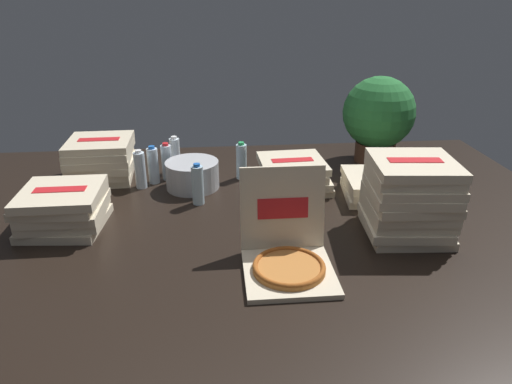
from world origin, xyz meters
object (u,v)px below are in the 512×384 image
water_bottle_1 (198,185)px  water_bottle_2 (175,155)px  ice_bucket (192,175)px  pizza_stack_right_far (379,186)px  pizza_stack_left_near (409,198)px  pizza_stack_left_mid (63,208)px  water_bottle_0 (167,162)px  water_bottle_4 (241,161)px  water_bottle_5 (140,170)px  open_pizza_box (287,252)px  pizza_stack_left_far (101,160)px  potted_plant (378,116)px  pizza_stack_right_near (294,174)px  water_bottle_3 (153,165)px

water_bottle_1 → water_bottle_2: size_ratio=1.00×
ice_bucket → pizza_stack_right_far: bearing=-12.3°
pizza_stack_left_near → pizza_stack_left_mid: pizza_stack_left_near is taller
ice_bucket → water_bottle_2: bearing=112.9°
water_bottle_0 → water_bottle_4: bearing=-3.3°
pizza_stack_left_mid → pizza_stack_right_far: pizza_stack_left_mid is taller
water_bottle_0 → pizza_stack_left_near: bearing=-33.9°
pizza_stack_left_mid → water_bottle_5: size_ratio=1.73×
ice_bucket → water_bottle_0: water_bottle_0 is taller
open_pizza_box → water_bottle_2: size_ratio=1.87×
pizza_stack_left_far → pizza_stack_right_far: pizza_stack_left_far is taller
potted_plant → pizza_stack_right_far: bearing=-106.1°
pizza_stack_right_near → water_bottle_0: size_ratio=1.77×
water_bottle_1 → pizza_stack_right_far: bearing=0.0°
ice_bucket → water_bottle_3: size_ratio=1.34×
open_pizza_box → water_bottle_2: open_pizza_box is taller
pizza_stack_left_near → water_bottle_1: (-0.92, 0.39, -0.07)m
water_bottle_1 → water_bottle_4: same height
water_bottle_3 → pizza_stack_left_mid: bearing=-124.9°
water_bottle_2 → water_bottle_5: size_ratio=1.00×
pizza_stack_left_near → water_bottle_3: (-1.17, 0.69, -0.07)m
open_pizza_box → water_bottle_4: size_ratio=1.87×
pizza_stack_left_far → pizza_stack_right_far: size_ratio=0.98×
open_pizza_box → water_bottle_4: 0.94m
water_bottle_1 → water_bottle_5: 0.39m
pizza_stack_left_mid → pizza_stack_right_near: bearing=18.2°
pizza_stack_left_near → water_bottle_5: 1.38m
water_bottle_1 → water_bottle_3: same height
ice_bucket → water_bottle_2: (-0.11, 0.25, 0.03)m
pizza_stack_left_near → water_bottle_5: (-1.23, 0.63, -0.07)m
ice_bucket → water_bottle_5: water_bottle_5 is taller
water_bottle_4 → potted_plant: potted_plant is taller
pizza_stack_left_near → pizza_stack_left_far: 1.66m
pizza_stack_left_far → water_bottle_5: pizza_stack_left_far is taller
pizza_stack_left_mid → pizza_stack_left_far: 0.58m
pizza_stack_left_near → water_bottle_0: (-1.10, 0.74, -0.07)m
water_bottle_0 → water_bottle_3: (-0.07, -0.05, 0.00)m
ice_bucket → water_bottle_1: 0.21m
pizza_stack_right_far → water_bottle_2: water_bottle_2 is taller
ice_bucket → pizza_stack_left_mid: bearing=-143.9°
pizza_stack_right_near → water_bottle_3: size_ratio=1.77×
water_bottle_4 → water_bottle_5: size_ratio=1.00×
pizza_stack_right_far → pizza_stack_left_near: bearing=-92.0°
water_bottle_3 → water_bottle_1: bearing=-49.7°
open_pizza_box → pizza_stack_left_far: (-0.91, 1.00, 0.04)m
pizza_stack_right_near → water_bottle_0: 0.72m
pizza_stack_left_near → water_bottle_3: 1.36m
water_bottle_3 → pizza_stack_left_near: bearing=-30.6°
water_bottle_2 → water_bottle_1: bearing=-73.0°
ice_bucket → water_bottle_0: (-0.15, 0.13, 0.03)m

